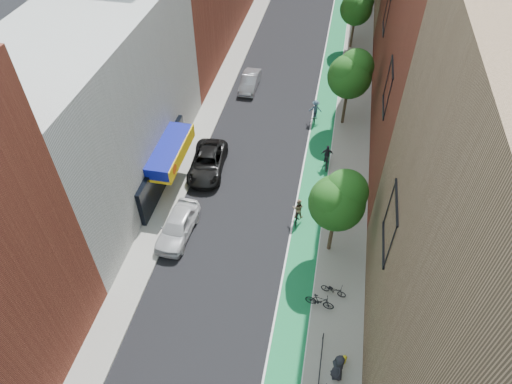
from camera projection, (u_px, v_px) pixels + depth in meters
The scene contains 19 objects.
ground at pixel (203, 384), 23.44m from camera, with size 160.00×160.00×0.00m, color black.
bike_lane at pixel (325, 109), 41.01m from camera, with size 2.00×68.00×0.01m, color #136D2D.
sidewalk_left at pixel (218, 96), 42.34m from camera, with size 2.00×68.00×0.15m, color gray.
sidewalk_right at pixel (354, 111), 40.62m from camera, with size 3.00×68.00×0.15m, color gray.
building_left_white at pixel (95, 109), 30.50m from camera, with size 8.00×20.00×12.00m, color silver.
building_right_near_tan at pixel (511, 293), 16.84m from camera, with size 8.00×20.00×18.00m, color #8C6B4C.
tree_near at pixel (338, 199), 26.37m from camera, with size 3.40×3.36×6.42m.
tree_mid at pixel (351, 73), 35.97m from camera, with size 3.55×3.53×6.74m.
tree_far at pixel (357, 6), 46.00m from camera, with size 3.30×3.25×6.21m.
parked_car_white at pixel (178, 226), 30.03m from camera, with size 1.87×4.65×1.58m, color silver.
parked_car_black at pixel (207, 163), 34.63m from camera, with size 2.46×5.34×1.48m, color black.
parked_car_silver at pixel (250, 81), 43.01m from camera, with size 1.45×4.16×1.37m, color gray.
cyclist_lane_near at pixel (298, 212), 30.90m from camera, with size 0.79×1.69×1.92m.
cyclist_lane_mid at pixel (327, 159), 35.00m from camera, with size 0.95×1.87×1.91m.
cyclist_lane_far at pixel (315, 112), 39.10m from camera, with size 1.12×1.80×2.01m.
parked_bike_mid at pixel (320, 301), 26.14m from camera, with size 0.48×1.72×1.03m, color black.
parked_bike_far at pixel (334, 290), 26.82m from camera, with size 0.53×1.53×0.80m, color black.
pedestrian at pixel (338, 367), 22.93m from camera, with size 0.94×0.61×1.93m, color black.
fire_hydrant at pixel (344, 359), 23.86m from camera, with size 0.23×0.23×0.66m.
Camera 1 is at (4.56, -9.00, 23.51)m, focal length 32.00 mm.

